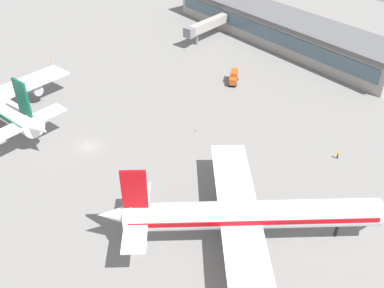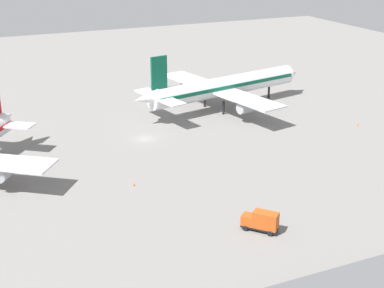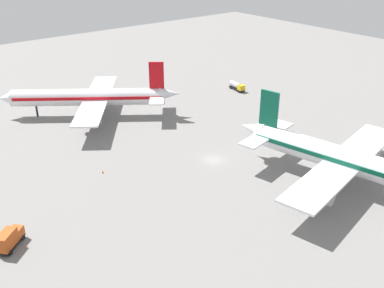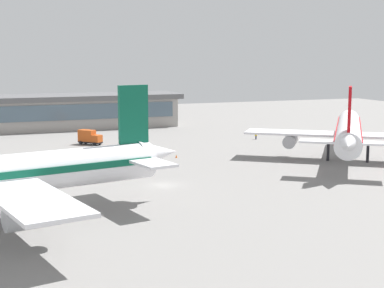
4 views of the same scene
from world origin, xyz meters
TOP-DOWN VIEW (x-y plane):
  - ground at (0.00, 0.00)m, footprint 288.00×288.00m
  - airplane_at_gate at (26.08, 13.13)m, footprint 52.46×42.64m
  - catering_truck at (2.60, -45.71)m, footprint 5.13×5.46m
  - safety_cone_near_gate at (-10.03, -22.32)m, footprint 0.44×0.44m
  - safety_cone_mid_apron at (48.87, -12.22)m, footprint 0.44×0.44m

SIDE VIEW (x-z plane):
  - ground at x=0.00m, z-range 0.00..0.00m
  - safety_cone_near_gate at x=-10.03m, z-range 0.00..0.60m
  - safety_cone_mid_apron at x=48.87m, z-range 0.00..0.60m
  - catering_truck at x=2.60m, z-range 0.05..3.35m
  - airplane_at_gate at x=26.08m, z-range -2.19..13.88m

